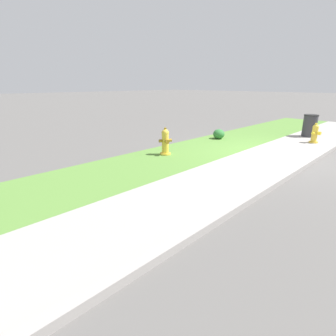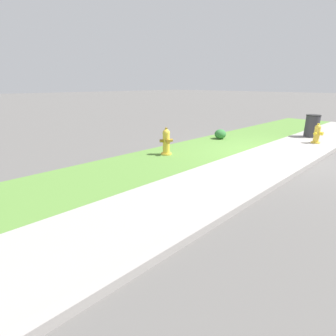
% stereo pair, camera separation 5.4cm
% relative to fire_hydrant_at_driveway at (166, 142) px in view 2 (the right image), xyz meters
% --- Properties ---
extents(ground_plane, '(120.00, 120.00, 0.00)m').
position_rel_fire_hydrant_at_driveway_xyz_m(ground_plane, '(2.23, -2.35, -0.38)').
color(ground_plane, '#5B5956').
extents(sidewalk_pavement, '(18.00, 1.83, 0.01)m').
position_rel_fire_hydrant_at_driveway_xyz_m(sidewalk_pavement, '(2.23, -2.35, -0.38)').
color(sidewalk_pavement, '#9E9993').
rests_on(sidewalk_pavement, ground).
extents(grass_verge, '(18.00, 2.30, 0.01)m').
position_rel_fire_hydrant_at_driveway_xyz_m(grass_verge, '(2.23, -0.28, -0.38)').
color(grass_verge, '#568438').
rests_on(grass_verge, ground).
extents(street_curb, '(18.00, 0.16, 0.12)m').
position_rel_fire_hydrant_at_driveway_xyz_m(street_curb, '(2.23, -3.34, -0.32)').
color(street_curb, '#9E9993').
rests_on(street_curb, ground).
extents(fire_hydrant_at_driveway, '(0.38, 0.36, 0.79)m').
position_rel_fire_hydrant_at_driveway_xyz_m(fire_hydrant_at_driveway, '(0.00, 0.00, 0.00)').
color(fire_hydrant_at_driveway, gold).
rests_on(fire_hydrant_at_driveway, ground).
extents(fire_hydrant_near_corner, '(0.38, 0.35, 0.70)m').
position_rel_fire_hydrant_at_driveway_xyz_m(fire_hydrant_near_corner, '(4.77, -2.60, -0.05)').
color(fire_hydrant_near_corner, gold).
rests_on(fire_hydrant_near_corner, ground).
extents(trash_bin, '(0.53, 0.53, 0.85)m').
position_rel_fire_hydrant_at_driveway_xyz_m(trash_bin, '(5.86, -2.08, 0.04)').
color(trash_bin, '#333338').
rests_on(trash_bin, ground).
extents(shrub_bush_near_lamp, '(0.43, 0.43, 0.36)m').
position_rel_fire_hydrant_at_driveway_xyz_m(shrub_bush_near_lamp, '(3.05, 0.20, -0.20)').
color(shrub_bush_near_lamp, '#337538').
rests_on(shrub_bush_near_lamp, ground).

